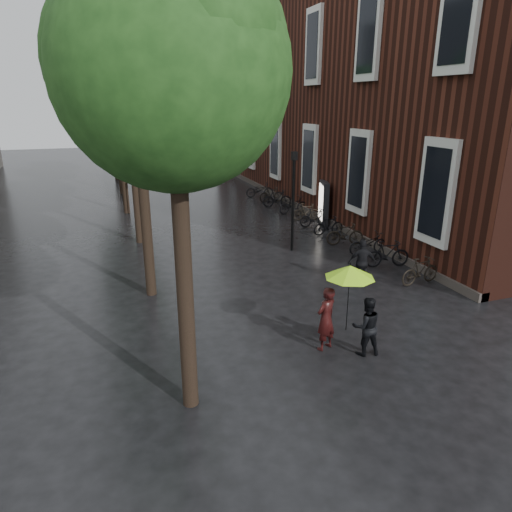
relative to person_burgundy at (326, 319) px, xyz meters
name	(u,v)px	position (x,y,z in m)	size (l,w,h in m)	color
ground	(384,393)	(0.37, -2.10, -0.83)	(120.00, 120.00, 0.00)	black
brick_building	(358,100)	(10.84, 17.37, 5.16)	(10.20, 33.20, 12.00)	#38160F
street_trees	(121,92)	(-3.62, 13.82, 5.51)	(4.33, 34.03, 8.91)	black
person_burgundy	(326,319)	(0.00, 0.00, 0.00)	(0.61, 0.40, 1.66)	black
person_black	(366,326)	(0.82, -0.53, -0.08)	(0.73, 0.57, 1.50)	black
lime_umbrella	(350,272)	(0.41, -0.30, 1.30)	(1.20, 1.20, 1.77)	black
pedestrian_walking	(362,263)	(3.12, 3.42, -0.04)	(0.93, 0.39, 1.58)	black
parked_bicycles	(313,216)	(4.97, 11.06, -0.35)	(2.13, 16.59, 1.05)	black
ad_lightbox	(323,203)	(5.65, 11.30, 0.24)	(0.32, 1.41, 2.13)	black
lamp_post	(293,192)	(2.38, 7.65, 1.64)	(0.21, 0.21, 4.06)	black
cycle_sign	(142,185)	(-2.90, 15.37, 0.95)	(0.14, 0.49, 2.69)	#262628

